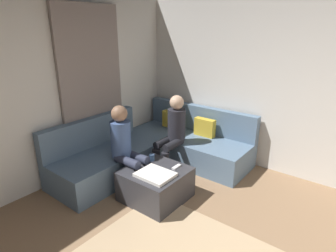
{
  "coord_description": "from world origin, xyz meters",
  "views": [
    {
      "loc": [
        0.67,
        -1.32,
        2.18
      ],
      "look_at": [
        -1.63,
        1.63,
        0.85
      ],
      "focal_mm": 29.92,
      "sensor_mm": 36.0,
      "label": 1
    }
  ],
  "objects_px": {
    "ottoman": "(156,184)",
    "game_remote": "(177,167)",
    "person_on_couch_back": "(173,131)",
    "person_on_couch_side": "(126,145)",
    "sectional_couch": "(156,149)",
    "coffee_mug": "(152,157)"
  },
  "relations": [
    {
      "from": "coffee_mug",
      "to": "person_on_couch_side",
      "type": "height_order",
      "value": "person_on_couch_side"
    },
    {
      "from": "sectional_couch",
      "to": "coffee_mug",
      "type": "height_order",
      "value": "sectional_couch"
    },
    {
      "from": "game_remote",
      "to": "person_on_couch_side",
      "type": "distance_m",
      "value": 0.75
    },
    {
      "from": "person_on_couch_back",
      "to": "person_on_couch_side",
      "type": "bearing_deg",
      "value": 79.22
    },
    {
      "from": "ottoman",
      "to": "coffee_mug",
      "type": "height_order",
      "value": "coffee_mug"
    },
    {
      "from": "ottoman",
      "to": "person_on_couch_back",
      "type": "relative_size",
      "value": 0.63
    },
    {
      "from": "sectional_couch",
      "to": "game_remote",
      "type": "distance_m",
      "value": 0.98
    },
    {
      "from": "ottoman",
      "to": "person_on_couch_side",
      "type": "height_order",
      "value": "person_on_couch_side"
    },
    {
      "from": "person_on_couch_back",
      "to": "game_remote",
      "type": "bearing_deg",
      "value": 130.8
    },
    {
      "from": "game_remote",
      "to": "person_on_couch_side",
      "type": "relative_size",
      "value": 0.12
    },
    {
      "from": "game_remote",
      "to": "person_on_couch_side",
      "type": "bearing_deg",
      "value": -158.14
    },
    {
      "from": "game_remote",
      "to": "person_on_couch_back",
      "type": "bearing_deg",
      "value": 130.8
    },
    {
      "from": "game_remote",
      "to": "person_on_couch_back",
      "type": "distance_m",
      "value": 0.8
    },
    {
      "from": "game_remote",
      "to": "person_on_couch_back",
      "type": "height_order",
      "value": "person_on_couch_back"
    },
    {
      "from": "ottoman",
      "to": "game_remote",
      "type": "xyz_separation_m",
      "value": [
        0.18,
        0.22,
        0.22
      ]
    },
    {
      "from": "person_on_couch_back",
      "to": "person_on_couch_side",
      "type": "distance_m",
      "value": 0.86
    },
    {
      "from": "ottoman",
      "to": "game_remote",
      "type": "relative_size",
      "value": 5.07
    },
    {
      "from": "sectional_couch",
      "to": "person_on_couch_side",
      "type": "distance_m",
      "value": 0.89
    },
    {
      "from": "ottoman",
      "to": "person_on_couch_side",
      "type": "xyz_separation_m",
      "value": [
        -0.48,
        -0.05,
        0.45
      ]
    },
    {
      "from": "sectional_couch",
      "to": "game_remote",
      "type": "xyz_separation_m",
      "value": [
        0.81,
        -0.52,
        0.15
      ]
    },
    {
      "from": "sectional_couch",
      "to": "coffee_mug",
      "type": "relative_size",
      "value": 26.84
    },
    {
      "from": "person_on_couch_back",
      "to": "coffee_mug",
      "type": "bearing_deg",
      "value": 99.21
    }
  ]
}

